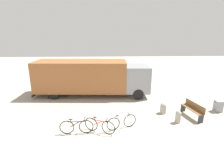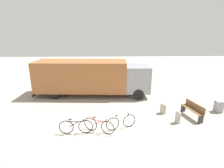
{
  "view_description": "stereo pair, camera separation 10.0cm",
  "coord_description": "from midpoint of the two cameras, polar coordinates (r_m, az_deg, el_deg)",
  "views": [
    {
      "loc": [
        -0.83,
        -7.96,
        5.01
      ],
      "look_at": [
        -0.36,
        3.89,
        1.5
      ],
      "focal_mm": 28.0,
      "sensor_mm": 36.0,
      "label": 1
    },
    {
      "loc": [
        -0.73,
        -7.96,
        5.01
      ],
      "look_at": [
        -0.36,
        3.89,
        1.5
      ],
      "focal_mm": 28.0,
      "sensor_mm": 36.0,
      "label": 2
    }
  ],
  "objects": [
    {
      "name": "ground_plane",
      "position": [
        9.44,
        3.36,
        -15.61
      ],
      "size": [
        60.0,
        60.0,
        0.0
      ],
      "primitive_type": "plane",
      "color": "#A8A091"
    },
    {
      "name": "bollard_far_bench",
      "position": [
        11.75,
        16.61,
        -7.52
      ],
      "size": [
        0.4,
        0.4,
        0.7
      ],
      "color": "#9E998C",
      "rests_on": "ground"
    },
    {
      "name": "delivery_truck",
      "position": [
        14.41,
        -6.63,
        2.57
      ],
      "size": [
        9.35,
        2.97,
        2.83
      ],
      "rotation": [
        0.0,
        0.0,
        -0.05
      ],
      "color": "#99592D",
      "rests_on": "ground"
    },
    {
      "name": "bicycle_far",
      "position": [
        9.6,
        3.28,
        -12.28
      ],
      "size": [
        1.64,
        0.66,
        0.84
      ],
      "rotation": [
        0.0,
        0.0,
        0.34
      ],
      "color": "black",
      "rests_on": "ground"
    },
    {
      "name": "bicycle_near",
      "position": [
        9.36,
        -11.41,
        -13.43
      ],
      "size": [
        1.72,
        0.44,
        0.84
      ],
      "rotation": [
        0.0,
        0.0,
        0.04
      ],
      "color": "black",
      "rests_on": "ground"
    },
    {
      "name": "utility_box",
      "position": [
        13.44,
        31.64,
        -6.28
      ],
      "size": [
        0.45,
        0.41,
        0.74
      ],
      "color": "gray",
      "rests_on": "ground"
    },
    {
      "name": "park_bench",
      "position": [
        11.84,
        25.13,
        -7.48
      ],
      "size": [
        0.75,
        1.75,
        0.91
      ],
      "rotation": [
        0.0,
        0.0,
        1.78
      ],
      "color": "brown",
      "rests_on": "ground"
    },
    {
      "name": "bollard_near_bench",
      "position": [
        10.83,
        20.98,
        -9.88
      ],
      "size": [
        0.32,
        0.32,
        0.74
      ],
      "color": "#9E998C",
      "rests_on": "ground"
    },
    {
      "name": "bicycle_middle",
      "position": [
        9.29,
        -3.98,
        -13.35
      ],
      "size": [
        1.59,
        0.75,
        0.84
      ],
      "rotation": [
        0.0,
        0.0,
        -0.42
      ],
      "color": "black",
      "rests_on": "ground"
    }
  ]
}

